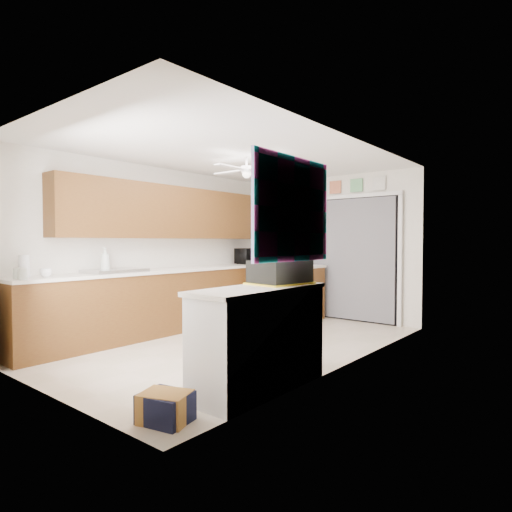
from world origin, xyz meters
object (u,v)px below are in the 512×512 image
Objects in this scene: paper_towel_roll at (24,266)px; navy_crate at (166,408)px; cup at (46,273)px; suitcase at (280,272)px; soap_bottle at (105,260)px; dog at (268,329)px; microwave at (251,256)px; cardboard_box at (166,407)px; man at (263,275)px.

paper_towel_roll is 0.72× the size of navy_crate.
suitcase is (2.55, 1.10, 0.06)m from cup.
paper_towel_roll is at bearing -148.22° from suitcase.
soap_bottle reaches higher than dog.
cardboard_box is (2.50, -3.98, -0.97)m from microwave.
dog is at bearing 108.58° from navy_crate.
cup is at bearing -78.04° from soap_bottle.
navy_crate is (-0.07, -1.36, -0.95)m from suitcase.
microwave is 3.88m from paper_towel_roll.
cup is 0.51× the size of paper_towel_roll.
soap_bottle is at bearing -164.06° from dog.
man is at bearing 116.71° from dog.
paper_towel_roll is 2.85m from navy_crate.
cardboard_box reaches higher than navy_crate.
suitcase is at bearing -59.84° from dog.
soap_bottle is at bearing -177.65° from microwave.
suitcase is at bearing 87.05° from cardboard_box.
man is at bearing 80.12° from paper_towel_roll.
microwave reaches higher than dog.
paper_towel_roll is 3.02m from suitcase.
man is at bearing 118.57° from cardboard_box.
paper_towel_roll is at bearing 177.82° from cardboard_box.
cardboard_box is 0.00m from navy_crate.
dog reaches higher than navy_crate.
suitcase is 0.35× the size of man.
navy_crate is 2.34m from dog.
navy_crate is (2.50, -3.98, -0.97)m from microwave.
soap_bottle is 0.63× the size of suitcase.
suitcase is (2.57, -2.62, -0.03)m from microwave.
cup reaches higher than navy_crate.
cup is (0.02, -3.72, -0.09)m from microwave.
microwave is 3.72m from cup.
cardboard_box is 2.34m from dog.
cup is at bearing -149.46° from suitcase.
dog is (1.93, 2.11, -0.82)m from paper_towel_roll.
suitcase reaches higher than cup.
microwave is 3.94× the size of cup.
cup is 2.64m from cardboard_box.
soap_bottle is at bearing 174.56° from man.
cup is 0.26m from paper_towel_roll.
navy_crate is (2.67, -1.13, -1.00)m from soap_bottle.
cup is 2.78m from suitcase.
man reaches higher than dog.
microwave is 1.44× the size of cardboard_box.
navy_crate is at bearing -143.50° from man.
soap_bottle is 0.22× the size of man.
man is (-2.04, 3.75, 0.66)m from navy_crate.
microwave is at bearing 87.40° from paper_towel_roll.
cup is at bearing -179.22° from man.
navy_crate is at bearing -85.75° from suitcase.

